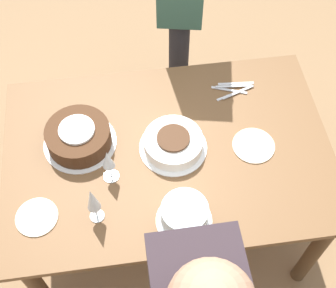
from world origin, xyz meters
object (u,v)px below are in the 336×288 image
cake_center_white (173,143)px  wine_glass_near (108,161)px  cake_front_chocolate (79,137)px  wine_glass_far (92,200)px  cake_back_decorated (184,215)px

cake_center_white → wine_glass_near: bearing=21.2°
cake_front_chocolate → wine_glass_far: 0.37m
cake_center_white → cake_back_decorated: cake_back_decorated is taller
cake_center_white → wine_glass_far: (0.34, 0.28, 0.11)m
cake_back_decorated → wine_glass_near: bearing=-41.5°
cake_center_white → wine_glass_far: wine_glass_far is taller
wine_glass_near → wine_glass_far: bearing=68.5°
cake_center_white → wine_glass_far: 0.46m
cake_front_chocolate → wine_glass_near: 0.24m
cake_front_chocolate → wine_glass_near: wine_glass_near is taller
cake_front_chocolate → cake_back_decorated: size_ratio=1.43×
wine_glass_near → wine_glass_far: (0.07, 0.17, 0.02)m
cake_center_white → cake_front_chocolate: bearing=-11.2°
wine_glass_near → wine_glass_far: wine_glass_far is taller
cake_center_white → wine_glass_near: size_ratio=1.57×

